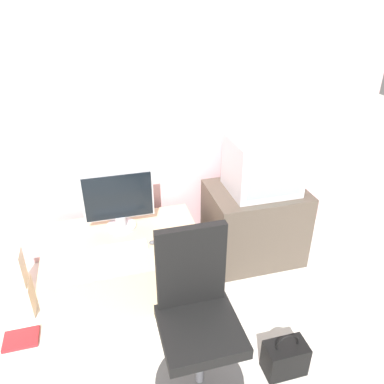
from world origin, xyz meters
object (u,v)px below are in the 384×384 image
object	(u,v)px
office_chair	(197,326)
cardboard_box_lower	(15,299)
handbag	(285,358)
crt_tv	(263,165)
main_monitor	(119,202)
keyboard	(122,248)
book	(21,339)
mouse	(153,242)

from	to	relation	value
office_chair	cardboard_box_lower	size ratio (longest dim) A/B	3.83
handbag	crt_tv	bearing A→B (deg)	75.25
main_monitor	keyboard	world-z (taller)	main_monitor
handbag	office_chair	bearing A→B (deg)	167.92
crt_tv	book	bearing A→B (deg)	-166.41
mouse	cardboard_box_lower	distance (m)	1.06
main_monitor	crt_tv	size ratio (longest dim) A/B	1.01
handbag	keyboard	bearing A→B (deg)	133.13
keyboard	office_chair	world-z (taller)	office_chair
crt_tv	handbag	world-z (taller)	crt_tv
cardboard_box_lower	handbag	distance (m)	1.89
crt_tv	cardboard_box_lower	size ratio (longest dim) A/B	2.03
keyboard	book	size ratio (longest dim) A/B	1.60
keyboard	book	world-z (taller)	keyboard
office_chair	cardboard_box_lower	distance (m)	1.42
crt_tv	handbag	distance (m)	1.38
crt_tv	cardboard_box_lower	bearing A→B (deg)	-174.48
office_chair	keyboard	bearing A→B (deg)	112.55
main_monitor	crt_tv	world-z (taller)	crt_tv
keyboard	cardboard_box_lower	bearing A→B (deg)	178.81
main_monitor	mouse	world-z (taller)	main_monitor
cardboard_box_lower	handbag	world-z (taller)	handbag
mouse	crt_tv	xyz separation A→B (m)	(0.93, 0.21, 0.42)
mouse	crt_tv	world-z (taller)	crt_tv
keyboard	mouse	distance (m)	0.23
book	cardboard_box_lower	bearing A→B (deg)	100.77
mouse	book	distance (m)	1.09
office_chair	handbag	distance (m)	0.62
crt_tv	office_chair	distance (m)	1.37
mouse	crt_tv	bearing A→B (deg)	12.64
main_monitor	keyboard	bearing A→B (deg)	-94.87
main_monitor	book	size ratio (longest dim) A/B	2.36
office_chair	main_monitor	bearing A→B (deg)	105.95
keyboard	handbag	world-z (taller)	keyboard
main_monitor	office_chair	size ratio (longest dim) A/B	0.53
crt_tv	handbag	xyz separation A→B (m)	(-0.29, -1.12, -0.76)
office_chair	book	bearing A→B (deg)	152.79
main_monitor	book	world-z (taller)	main_monitor
main_monitor	mouse	size ratio (longest dim) A/B	10.59
main_monitor	book	distance (m)	1.14
keyboard	main_monitor	bearing A→B (deg)	85.13
keyboard	crt_tv	size ratio (longest dim) A/B	0.68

